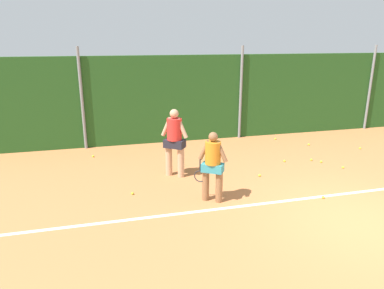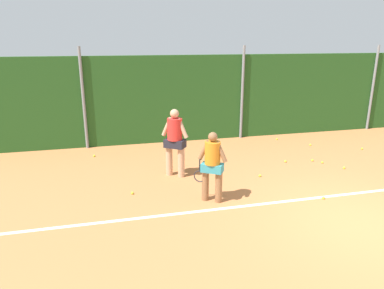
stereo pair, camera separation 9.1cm
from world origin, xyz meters
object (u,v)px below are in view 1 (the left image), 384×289
object	(u,v)px
player_midcourt	(175,139)
tennis_ball_12	(132,193)
tennis_ball_2	(360,148)
tennis_ball_3	(275,139)
tennis_ball_0	(323,197)
tennis_ball_10	(311,160)
tennis_ball_6	(309,144)
tennis_ball_4	(93,156)
player_foreground_near	(213,163)
tennis_ball_1	(343,167)
tennis_ball_9	(285,161)
tennis_ball_13	(321,162)
tennis_ball_11	(260,175)

from	to	relation	value
player_midcourt	tennis_ball_12	xyz separation A→B (m)	(-1.25, -0.96, -1.01)
tennis_ball_2	tennis_ball_3	xyz separation A→B (m)	(-2.25, 1.80, 0.00)
tennis_ball_0	tennis_ball_10	size ratio (longest dim) A/B	1.00
tennis_ball_3	tennis_ball_2	bearing A→B (deg)	-38.58
tennis_ball_6	tennis_ball_12	distance (m)	6.93
tennis_ball_2	tennis_ball_4	distance (m)	8.94
player_foreground_near	tennis_ball_1	xyz separation A→B (m)	(4.34, 1.09, -0.89)
tennis_ball_6	tennis_ball_9	xyz separation A→B (m)	(-1.69, -1.38, 0.00)
tennis_ball_9	tennis_ball_4	bearing A→B (deg)	161.27
tennis_ball_4	tennis_ball_10	size ratio (longest dim) A/B	1.00
tennis_ball_0	tennis_ball_10	world-z (taller)	same
tennis_ball_10	tennis_ball_13	bearing A→B (deg)	-52.80
tennis_ball_10	tennis_ball_12	distance (m)	5.69
tennis_ball_10	tennis_ball_12	xyz separation A→B (m)	(-5.58, -1.12, 0.00)
tennis_ball_3	tennis_ball_12	size ratio (longest dim) A/B	1.00
tennis_ball_2	tennis_ball_6	distance (m)	1.68
tennis_ball_13	tennis_ball_0	bearing A→B (deg)	-122.72
tennis_ball_6	tennis_ball_10	distance (m)	1.70
tennis_ball_6	tennis_ball_4	bearing A→B (deg)	175.74
player_foreground_near	tennis_ball_13	xyz separation A→B (m)	(4.00, 1.67, -0.89)
tennis_ball_0	tennis_ball_12	xyz separation A→B (m)	(-4.34, 1.33, 0.00)
player_foreground_near	tennis_ball_11	distance (m)	2.23
tennis_ball_12	tennis_ball_13	size ratio (longest dim) A/B	1.00
player_foreground_near	player_midcourt	bearing A→B (deg)	-39.77
tennis_ball_2	tennis_ball_3	world-z (taller)	same
player_foreground_near	tennis_ball_9	xyz separation A→B (m)	(2.96, 2.02, -0.89)
tennis_ball_6	tennis_ball_11	bearing A→B (deg)	-142.15
tennis_ball_10	tennis_ball_11	bearing A→B (deg)	-159.06
player_foreground_near	tennis_ball_12	xyz separation A→B (m)	(-1.76, 0.79, -0.89)
tennis_ball_4	tennis_ball_9	bearing A→B (deg)	-18.73
tennis_ball_0	tennis_ball_4	size ratio (longest dim) A/B	1.00
tennis_ball_4	tennis_ball_10	world-z (taller)	same
player_foreground_near	tennis_ball_4	world-z (taller)	player_foreground_near
player_foreground_near	tennis_ball_0	size ratio (longest dim) A/B	24.97
tennis_ball_6	tennis_ball_12	xyz separation A→B (m)	(-6.42, -2.60, 0.00)
tennis_ball_1	tennis_ball_4	world-z (taller)	same
tennis_ball_0	tennis_ball_6	world-z (taller)	same
tennis_ball_1	tennis_ball_12	xyz separation A→B (m)	(-6.10, -0.30, 0.00)
player_midcourt	tennis_ball_4	xyz separation A→B (m)	(-2.21, 2.19, -1.01)
player_foreground_near	tennis_ball_13	size ratio (longest dim) A/B	24.97
tennis_ball_0	tennis_ball_10	bearing A→B (deg)	63.22
tennis_ball_9	tennis_ball_1	bearing A→B (deg)	-33.91
tennis_ball_2	tennis_ball_11	size ratio (longest dim) A/B	1.00
player_foreground_near	tennis_ball_13	distance (m)	4.43
tennis_ball_0	tennis_ball_13	distance (m)	2.63
player_foreground_near	tennis_ball_4	distance (m)	4.87
tennis_ball_1	player_foreground_near	bearing A→B (deg)	-165.84
tennis_ball_0	tennis_ball_4	distance (m)	6.94
player_foreground_near	tennis_ball_11	size ratio (longest dim) A/B	24.97
tennis_ball_3	tennis_ball_13	size ratio (longest dim) A/B	1.00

